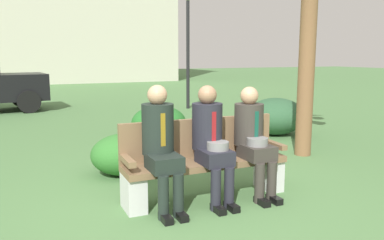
# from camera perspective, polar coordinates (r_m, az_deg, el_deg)

# --- Properties ---
(ground_plane) EXTENTS (80.00, 80.00, 0.00)m
(ground_plane) POSITION_cam_1_polar(r_m,az_deg,el_deg) (4.31, -0.27, -12.75)
(ground_plane) COLOR #4F7945
(park_bench) EXTENTS (1.90, 0.44, 0.90)m
(park_bench) POSITION_cam_1_polar(r_m,az_deg,el_deg) (4.54, 1.75, -5.99)
(park_bench) COLOR brown
(park_bench) RESTS_ON ground
(seated_man_left) EXTENTS (0.34, 0.72, 1.32)m
(seated_man_left) POSITION_cam_1_polar(r_m,az_deg,el_deg) (4.15, -4.54, -3.04)
(seated_man_left) COLOR #1E2823
(seated_man_left) RESTS_ON ground
(seated_man_middle) EXTENTS (0.34, 0.72, 1.29)m
(seated_man_middle) POSITION_cam_1_polar(r_m,az_deg,el_deg) (4.37, 2.75, -2.60)
(seated_man_middle) COLOR #23232D
(seated_man_middle) RESTS_ON ground
(seated_man_right) EXTENTS (0.34, 0.72, 1.26)m
(seated_man_right) POSITION_cam_1_polar(r_m,az_deg,el_deg) (4.63, 8.77, -2.21)
(seated_man_right) COLOR #38332D
(seated_man_right) RESTS_ON ground
(shrub_near_bench) EXTENTS (0.90, 0.82, 0.56)m
(shrub_near_bench) POSITION_cam_1_polar(r_m,az_deg,el_deg) (5.52, -9.79, -4.86)
(shrub_near_bench) COLOR #30702B
(shrub_near_bench) RESTS_ON ground
(shrub_mid_lawn) EXTENTS (1.21, 1.11, 0.75)m
(shrub_mid_lawn) POSITION_cam_1_polar(r_m,az_deg,el_deg) (8.31, 11.95, 0.53)
(shrub_mid_lawn) COLOR #2E5737
(shrub_mid_lawn) RESTS_ON ground
(shrub_far_lawn) EXTENTS (1.06, 0.97, 0.66)m
(shrub_far_lawn) POSITION_cam_1_polar(r_m,az_deg,el_deg) (7.64, -4.79, -0.40)
(shrub_far_lawn) COLOR #276D28
(shrub_far_lawn) RESTS_ON ground
(street_lamp) EXTENTS (0.24, 0.24, 3.43)m
(street_lamp) POSITION_cam_1_polar(r_m,az_deg,el_deg) (12.06, -0.60, 11.70)
(street_lamp) COLOR black
(street_lamp) RESTS_ON ground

